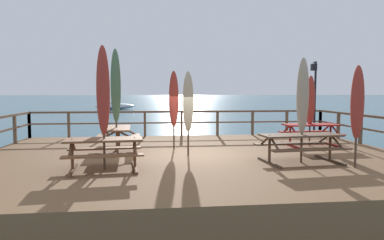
{
  "coord_description": "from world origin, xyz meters",
  "views": [
    {
      "loc": [
        -1.28,
        -10.44,
        2.64
      ],
      "look_at": [
        0.0,
        0.72,
        1.75
      ],
      "focal_mm": 33.02,
      "sensor_mm": 36.0,
      "label": 1
    }
  ],
  "objects_px": {
    "picnic_table_mid_left": "(311,130)",
    "sailboat_distant": "(115,106)",
    "patio_umbrella_tall_mid_left": "(103,91)",
    "picnic_table_mid_right": "(300,142)",
    "patio_umbrella_short_front": "(188,102)",
    "patio_umbrella_tall_back_right": "(303,96)",
    "patio_umbrella_short_mid": "(357,103)",
    "patio_umbrella_tall_back_left": "(174,99)",
    "picnic_table_front_right": "(118,134)",
    "picnic_table_back_left": "(104,147)",
    "patio_umbrella_tall_mid_right": "(310,101)",
    "patio_umbrella_tall_front": "(116,86)",
    "lamp_post_hooked": "(315,87)"
  },
  "relations": [
    {
      "from": "picnic_table_front_right",
      "to": "patio_umbrella_tall_back_right",
      "type": "xyz_separation_m",
      "value": [
        5.07,
        -2.41,
        1.23
      ]
    },
    {
      "from": "patio_umbrella_tall_front",
      "to": "patio_umbrella_tall_back_left",
      "type": "bearing_deg",
      "value": 6.86
    },
    {
      "from": "picnic_table_mid_right",
      "to": "lamp_post_hooked",
      "type": "distance_m",
      "value": 6.34
    },
    {
      "from": "picnic_table_back_left",
      "to": "lamp_post_hooked",
      "type": "height_order",
      "value": "lamp_post_hooked"
    },
    {
      "from": "patio_umbrella_tall_mid_right",
      "to": "patio_umbrella_short_front",
      "type": "xyz_separation_m",
      "value": [
        -4.51,
        -1.56,
        0.02
      ]
    },
    {
      "from": "patio_umbrella_short_mid",
      "to": "lamp_post_hooked",
      "type": "xyz_separation_m",
      "value": [
        1.84,
        6.17,
        0.49
      ]
    },
    {
      "from": "picnic_table_mid_right",
      "to": "patio_umbrella_short_front",
      "type": "xyz_separation_m",
      "value": [
        -2.89,
        1.37,
        1.03
      ]
    },
    {
      "from": "patio_umbrella_tall_back_right",
      "to": "patio_umbrella_tall_back_left",
      "type": "relative_size",
      "value": 1.08
    },
    {
      "from": "picnic_table_front_right",
      "to": "picnic_table_back_left",
      "type": "bearing_deg",
      "value": -91.83
    },
    {
      "from": "picnic_table_mid_right",
      "to": "patio_umbrella_tall_back_right",
      "type": "height_order",
      "value": "patio_umbrella_tall_back_right"
    },
    {
      "from": "sailboat_distant",
      "to": "picnic_table_back_left",
      "type": "bearing_deg",
      "value": -84.57
    },
    {
      "from": "picnic_table_front_right",
      "to": "patio_umbrella_tall_back_left",
      "type": "bearing_deg",
      "value": 7.98
    },
    {
      "from": "picnic_table_back_left",
      "to": "patio_umbrella_tall_back_left",
      "type": "bearing_deg",
      "value": 57.66
    },
    {
      "from": "patio_umbrella_tall_mid_left",
      "to": "patio_umbrella_tall_mid_right",
      "type": "xyz_separation_m",
      "value": [
        6.74,
        3.24,
        -0.34
      ]
    },
    {
      "from": "patio_umbrella_tall_mid_right",
      "to": "patio_umbrella_short_mid",
      "type": "relative_size",
      "value": 0.97
    },
    {
      "from": "patio_umbrella_short_mid",
      "to": "patio_umbrella_tall_mid_left",
      "type": "bearing_deg",
      "value": 175.79
    },
    {
      "from": "patio_umbrella_tall_mid_left",
      "to": "sailboat_distant",
      "type": "height_order",
      "value": "sailboat_distant"
    },
    {
      "from": "picnic_table_front_right",
      "to": "patio_umbrella_tall_back_right",
      "type": "bearing_deg",
      "value": -25.39
    },
    {
      "from": "picnic_table_mid_right",
      "to": "lamp_post_hooked",
      "type": "bearing_deg",
      "value": 61.38
    },
    {
      "from": "picnic_table_back_left",
      "to": "picnic_table_mid_left",
      "type": "xyz_separation_m",
      "value": [
        6.74,
        3.16,
        0.0
      ]
    },
    {
      "from": "patio_umbrella_tall_mid_left",
      "to": "patio_umbrella_tall_back_left",
      "type": "height_order",
      "value": "patio_umbrella_tall_mid_left"
    },
    {
      "from": "picnic_table_front_right",
      "to": "sailboat_distant",
      "type": "xyz_separation_m",
      "value": [
        -4.47,
        43.33,
        -0.79
      ]
    },
    {
      "from": "patio_umbrella_tall_front",
      "to": "picnic_table_mid_right",
      "type": "bearing_deg",
      "value": -25.75
    },
    {
      "from": "patio_umbrella_tall_back_right",
      "to": "sailboat_distant",
      "type": "distance_m",
      "value": 46.77
    },
    {
      "from": "patio_umbrella_tall_front",
      "to": "patio_umbrella_short_front",
      "type": "relative_size",
      "value": 1.3
    },
    {
      "from": "picnic_table_mid_left",
      "to": "sailboat_distant",
      "type": "bearing_deg",
      "value": 104.53
    },
    {
      "from": "picnic_table_mid_right",
      "to": "patio_umbrella_short_mid",
      "type": "xyz_separation_m",
      "value": [
        1.11,
        -0.77,
        1.06
      ]
    },
    {
      "from": "patio_umbrella_short_front",
      "to": "picnic_table_mid_left",
      "type": "bearing_deg",
      "value": 18.24
    },
    {
      "from": "picnic_table_mid_right",
      "to": "picnic_table_back_left",
      "type": "bearing_deg",
      "value": -176.52
    },
    {
      "from": "patio_umbrella_short_mid",
      "to": "sailboat_distant",
      "type": "distance_m",
      "value": 47.76
    },
    {
      "from": "picnic_table_mid_right",
      "to": "patio_umbrella_tall_mid_right",
      "type": "xyz_separation_m",
      "value": [
        1.62,
        2.93,
        1.01
      ]
    },
    {
      "from": "patio_umbrella_short_mid",
      "to": "lamp_post_hooked",
      "type": "distance_m",
      "value": 6.46
    },
    {
      "from": "picnic_table_back_left",
      "to": "patio_umbrella_tall_mid_right",
      "type": "distance_m",
      "value": 7.55
    },
    {
      "from": "picnic_table_mid_left",
      "to": "patio_umbrella_tall_mid_right",
      "type": "bearing_deg",
      "value": 88.24
    },
    {
      "from": "picnic_table_front_right",
      "to": "picnic_table_mid_left",
      "type": "relative_size",
      "value": 0.99
    },
    {
      "from": "picnic_table_front_right",
      "to": "patio_umbrella_tall_back_left",
      "type": "height_order",
      "value": "patio_umbrella_tall_back_left"
    },
    {
      "from": "lamp_post_hooked",
      "to": "patio_umbrella_tall_front",
      "type": "bearing_deg",
      "value": -159.86
    },
    {
      "from": "patio_umbrella_short_mid",
      "to": "picnic_table_front_right",
      "type": "bearing_deg",
      "value": 152.53
    },
    {
      "from": "picnic_table_mid_right",
      "to": "patio_umbrella_tall_front",
      "type": "xyz_separation_m",
      "value": [
        -5.09,
        2.45,
        1.51
      ]
    },
    {
      "from": "patio_umbrella_tall_mid_right",
      "to": "patio_umbrella_short_front",
      "type": "bearing_deg",
      "value": -160.87
    },
    {
      "from": "picnic_table_mid_left",
      "to": "patio_umbrella_tall_mid_left",
      "type": "bearing_deg",
      "value": -154.85
    },
    {
      "from": "picnic_table_front_right",
      "to": "picnic_table_back_left",
      "type": "relative_size",
      "value": 0.96
    },
    {
      "from": "patio_umbrella_tall_front",
      "to": "patio_umbrella_short_mid",
      "type": "xyz_separation_m",
      "value": [
        6.19,
        -3.22,
        -0.45
      ]
    },
    {
      "from": "picnic_table_mid_left",
      "to": "patio_umbrella_short_mid",
      "type": "height_order",
      "value": "patio_umbrella_short_mid"
    },
    {
      "from": "patio_umbrella_tall_mid_left",
      "to": "patio_umbrella_tall_back_right",
      "type": "xyz_separation_m",
      "value": [
        5.15,
        0.33,
        -0.13
      ]
    },
    {
      "from": "lamp_post_hooked",
      "to": "patio_umbrella_tall_mid_left",
      "type": "bearing_deg",
      "value": -144.69
    },
    {
      "from": "picnic_table_front_right",
      "to": "picnic_table_mid_right",
      "type": "bearing_deg",
      "value": -25.71
    },
    {
      "from": "patio_umbrella_tall_back_right",
      "to": "lamp_post_hooked",
      "type": "bearing_deg",
      "value": 61.6
    },
    {
      "from": "patio_umbrella_short_front",
      "to": "sailboat_distant",
      "type": "xyz_separation_m",
      "value": [
        -6.61,
        44.39,
        -1.83
      ]
    },
    {
      "from": "patio_umbrella_short_mid",
      "to": "patio_umbrella_tall_back_left",
      "type": "bearing_deg",
      "value": 141.53
    }
  ]
}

